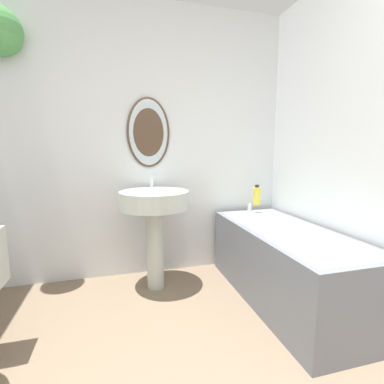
{
  "coord_description": "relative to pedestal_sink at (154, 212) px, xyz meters",
  "views": [
    {
      "loc": [
        -0.22,
        -0.16,
        1.13
      ],
      "look_at": [
        0.22,
        1.47,
        0.88
      ],
      "focal_mm": 26.0,
      "sensor_mm": 36.0,
      "label": 1
    }
  ],
  "objects": [
    {
      "name": "shampoo_bottle",
      "position": [
        0.98,
        0.13,
        0.07
      ],
      "size": [
        0.07,
        0.07,
        0.19
      ],
      "color": "gold",
      "rests_on": "bathtub"
    },
    {
      "name": "wall_back",
      "position": [
        -0.16,
        0.33,
        0.63
      ],
      "size": [
        2.76,
        0.35,
        2.4
      ],
      "color": "silver",
      "rests_on": "ground_plane"
    },
    {
      "name": "pedestal_sink",
      "position": [
        0.0,
        0.0,
        0.0
      ],
      "size": [
        0.56,
        0.56,
        0.92
      ],
      "color": "#B2BCB2",
      "rests_on": "ground_plane"
    },
    {
      "name": "bathtub",
      "position": [
        0.93,
        -0.45,
        -0.36
      ],
      "size": [
        0.61,
        1.43,
        0.63
      ],
      "color": "slate",
      "rests_on": "ground_plane"
    }
  ]
}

